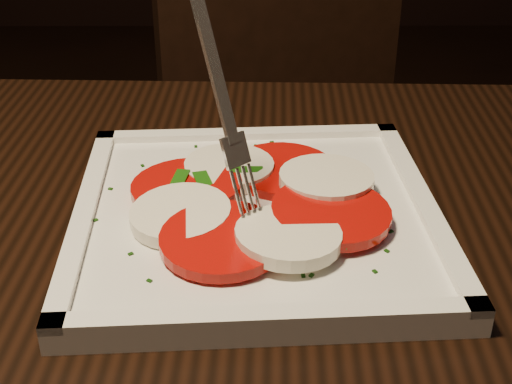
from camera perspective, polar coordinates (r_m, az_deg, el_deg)
name	(u,v)px	position (r m, az deg, el deg)	size (l,w,h in m)	color
chair	(303,141)	(1.18, 3.81, 4.08)	(0.54, 0.54, 0.93)	black
plate	(256,218)	(0.54, 0.00, -2.07)	(0.27, 0.27, 0.01)	white
caprese_salad	(256,199)	(0.53, 0.00, -0.60)	(0.22, 0.21, 0.02)	#B80504
fork	(211,81)	(0.49, -3.65, 8.85)	(0.03, 0.07, 0.17)	white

